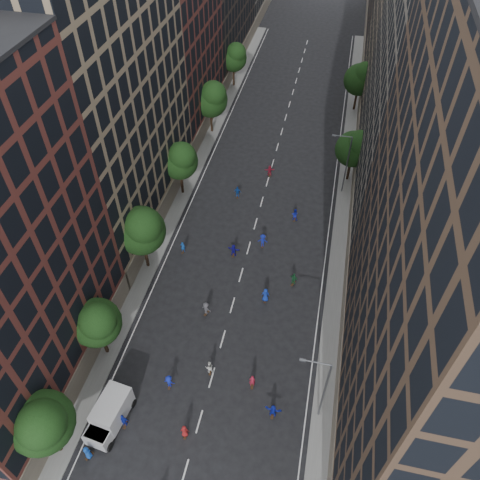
{
  "coord_description": "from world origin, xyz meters",
  "views": [
    {
      "loc": [
        7.54,
        -7.89,
        42.33
      ],
      "look_at": [
        -0.93,
        30.71,
        2.0
      ],
      "focal_mm": 35.0,
      "sensor_mm": 36.0,
      "label": 1
    }
  ],
  "objects_px": {
    "cargo_van": "(109,415)",
    "skater_0": "(87,453)",
    "streetlamp_near": "(323,388)",
    "streetlamp_far": "(346,162)"
  },
  "relations": [
    {
      "from": "cargo_van",
      "to": "skater_0",
      "type": "xyz_separation_m",
      "value": [
        -0.72,
        -3.32,
        -0.61
      ]
    },
    {
      "from": "streetlamp_near",
      "to": "skater_0",
      "type": "distance_m",
      "value": 20.96
    },
    {
      "from": "streetlamp_near",
      "to": "cargo_van",
      "type": "distance_m",
      "value": 19.12
    },
    {
      "from": "streetlamp_near",
      "to": "cargo_van",
      "type": "bearing_deg",
      "value": -165.46
    },
    {
      "from": "streetlamp_near",
      "to": "skater_0",
      "type": "bearing_deg",
      "value": -156.94
    },
    {
      "from": "streetlamp_near",
      "to": "skater_0",
      "type": "height_order",
      "value": "streetlamp_near"
    },
    {
      "from": "skater_0",
      "to": "cargo_van",
      "type": "bearing_deg",
      "value": -77.79
    },
    {
      "from": "cargo_van",
      "to": "skater_0",
      "type": "relative_size",
      "value": 3.21
    },
    {
      "from": "streetlamp_near",
      "to": "streetlamp_far",
      "type": "distance_m",
      "value": 33.0
    },
    {
      "from": "streetlamp_far",
      "to": "cargo_van",
      "type": "distance_m",
      "value": 42.02
    }
  ]
}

